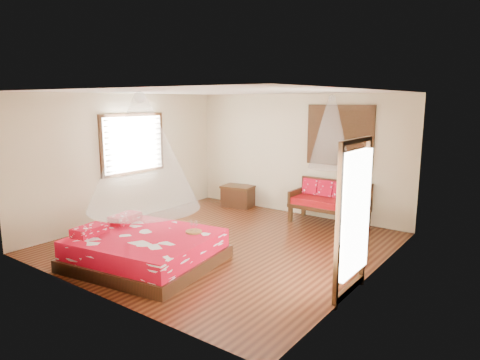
# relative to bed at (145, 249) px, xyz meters

# --- Properties ---
(room) EXTENTS (5.54, 5.54, 2.84)m
(room) POSITION_rel_bed_xyz_m (0.39, 1.58, 1.15)
(room) COLOR #32150B
(room) RESTS_ON ground
(bed) EXTENTS (2.43, 2.26, 0.64)m
(bed) POSITION_rel_bed_xyz_m (0.00, 0.00, 0.00)
(bed) COLOR black
(bed) RESTS_ON floor
(daybed) EXTENTS (1.65, 0.73, 0.94)m
(daybed) POSITION_rel_bed_xyz_m (1.45, 3.95, 0.27)
(daybed) COLOR black
(daybed) RESTS_ON floor
(storage_chest) EXTENTS (0.86, 0.68, 0.53)m
(storage_chest) POSITION_rel_bed_xyz_m (-1.09, 4.03, 0.02)
(storage_chest) COLOR black
(storage_chest) RESTS_ON floor
(shutter_panel) EXTENTS (1.52, 0.06, 1.32)m
(shutter_panel) POSITION_rel_bed_xyz_m (1.45, 4.29, 1.65)
(shutter_panel) COLOR black
(shutter_panel) RESTS_ON wall_back
(window_left) EXTENTS (0.10, 1.74, 1.34)m
(window_left) POSITION_rel_bed_xyz_m (-2.32, 1.78, 1.45)
(window_left) COLOR black
(window_left) RESTS_ON wall_left
(glazed_door) EXTENTS (0.08, 1.02, 2.16)m
(glazed_door) POSITION_rel_bed_xyz_m (3.11, 0.98, 0.82)
(glazed_door) COLOR black
(glazed_door) RESTS_ON floor
(wine_tray) EXTENTS (0.27, 0.27, 0.22)m
(wine_tray) POSITION_rel_bed_xyz_m (0.56, 0.56, 0.31)
(wine_tray) COLOR brown
(wine_tray) RESTS_ON bed
(mosquito_net_main) EXTENTS (1.78, 1.78, 1.80)m
(mosquito_net_main) POSITION_rel_bed_xyz_m (0.02, 0.00, 1.60)
(mosquito_net_main) COLOR white
(mosquito_net_main) RESTS_ON ceiling
(mosquito_net_daybed) EXTENTS (0.90, 0.90, 1.50)m
(mosquito_net_daybed) POSITION_rel_bed_xyz_m (1.45, 3.83, 1.75)
(mosquito_net_daybed) COLOR white
(mosquito_net_daybed) RESTS_ON ceiling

